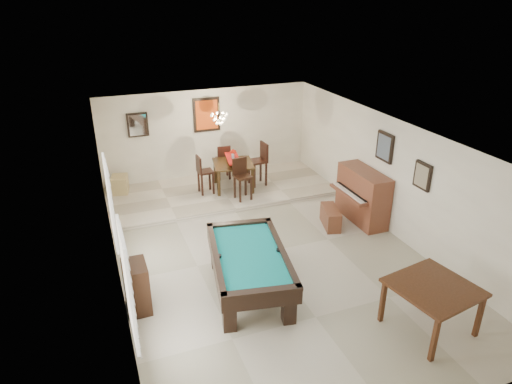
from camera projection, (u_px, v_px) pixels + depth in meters
ground_plane at (266, 252)px, 9.70m from camera, size 6.00×9.00×0.02m
wall_back at (207, 135)px, 13.00m from camera, size 6.00×0.04×2.60m
wall_front at (412, 347)px, 5.33m from camera, size 6.00×0.04×2.60m
wall_left at (112, 222)px, 8.19m from camera, size 0.04×9.00×2.60m
wall_right at (391, 176)px, 10.15m from camera, size 0.04×9.00×2.60m
ceiling at (267, 134)px, 8.63m from camera, size 6.00×9.00×0.04m
dining_step at (221, 191)px, 12.44m from camera, size 6.00×2.50×0.12m
window_left_front at (128, 285)px, 6.28m from camera, size 0.06×1.00×1.70m
window_left_rear at (110, 203)px, 8.67m from camera, size 0.06×1.00×1.70m
pool_table at (249, 273)px, 8.29m from camera, size 1.70×2.59×0.80m
square_table at (430, 307)px, 7.37m from camera, size 1.39×1.39×0.83m
upright_piano at (357, 197)px, 10.77m from camera, size 0.85×1.52×1.26m
piano_bench at (331, 217)px, 10.67m from camera, size 0.52×0.87×0.45m
apothecary_chest at (137, 287)px, 7.82m from camera, size 0.40×0.60×0.90m
dining_table at (233, 173)px, 12.34m from camera, size 1.20×1.20×0.85m
flower_vase at (233, 154)px, 12.11m from camera, size 0.16×0.16×0.27m
dining_chair_south at (243, 180)px, 11.65m from camera, size 0.44×0.44×1.07m
dining_chair_north at (223, 161)px, 12.96m from camera, size 0.40×0.40×1.01m
dining_chair_west at (206, 174)px, 12.01m from camera, size 0.40×0.40×1.04m
dining_chair_east at (258, 164)px, 12.50m from camera, size 0.47×0.47×1.19m
corner_bench at (120, 184)px, 12.16m from camera, size 0.50×0.58×0.46m
chandelier at (219, 115)px, 11.52m from camera, size 0.44×0.44×0.60m
back_painting at (207, 115)px, 12.72m from camera, size 0.75×0.06×0.95m
back_mirror at (138, 125)px, 12.14m from camera, size 0.55×0.06×0.65m
right_picture_upper at (385, 147)px, 10.14m from camera, size 0.06×0.55×0.65m
right_picture_lower at (423, 176)px, 9.12m from camera, size 0.06×0.45×0.55m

